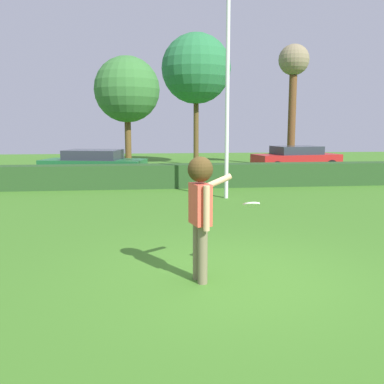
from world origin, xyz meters
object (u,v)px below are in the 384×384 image
at_px(parked_car_red, 296,157).
at_px(bare_elm_tree, 294,70).
at_px(parked_car_green, 94,163).
at_px(person, 201,202).
at_px(maple_tree, 127,90).
at_px(birch_tree, 196,69).
at_px(lamppost, 228,74).
at_px(frisbee, 251,204).

relative_size(parked_car_red, bare_elm_tree, 0.67).
bearing_deg(parked_car_green, bare_elm_tree, 26.16).
bearing_deg(person, parked_car_green, 102.80).
relative_size(maple_tree, bare_elm_tree, 0.84).
bearing_deg(parked_car_green, birch_tree, 51.67).
height_order(person, lamppost, lamppost).
relative_size(lamppost, birch_tree, 0.94).
bearing_deg(parked_car_green, person, -77.20).
bearing_deg(parked_car_red, lamppost, -123.47).
xyz_separation_m(parked_car_green, birch_tree, (5.12, 6.48, 4.72)).
bearing_deg(bare_elm_tree, maple_tree, -168.90).
xyz_separation_m(person, lamppost, (1.78, 7.13, 2.61)).
bearing_deg(birch_tree, lamppost, -92.60).
xyz_separation_m(frisbee, lamppost, (0.99, 6.90, 2.70)).
bearing_deg(person, parked_car_red, 65.21).
bearing_deg(maple_tree, parked_car_red, -6.52).
height_order(parked_car_green, maple_tree, maple_tree).
xyz_separation_m(parked_car_green, maple_tree, (1.34, 3.30, 3.28)).
height_order(person, parked_car_green, person).
xyz_separation_m(frisbee, parked_car_green, (-3.60, 12.15, -0.38)).
bearing_deg(person, maple_tree, 95.36).
relative_size(person, lamppost, 0.26).
height_order(frisbee, parked_car_green, parked_car_green).
bearing_deg(maple_tree, bare_elm_tree, 11.10).
distance_m(frisbee, maple_tree, 15.88).
height_order(birch_tree, bare_elm_tree, birch_tree).
height_order(parked_car_green, birch_tree, birch_tree).
xyz_separation_m(lamppost, parked_car_red, (5.03, 7.61, -3.09)).
height_order(parked_car_red, birch_tree, birch_tree).
xyz_separation_m(parked_car_green, parked_car_red, (9.62, 2.35, 0.00)).
distance_m(person, bare_elm_tree, 19.41).
bearing_deg(person, frisbee, 16.74).
relative_size(frisbee, bare_elm_tree, 0.04).
bearing_deg(bare_elm_tree, parked_car_red, -103.83).
bearing_deg(parked_car_red, parked_car_green, -166.27).
bearing_deg(birch_tree, person, -96.98).
bearing_deg(frisbee, maple_tree, 98.32).
distance_m(parked_car_green, parked_car_red, 9.90).
relative_size(lamppost, bare_elm_tree, 1.04).
height_order(frisbee, birch_tree, birch_tree).
xyz_separation_m(frisbee, parked_car_red, (6.02, 14.50, -0.38)).
distance_m(birch_tree, maple_tree, 5.15).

